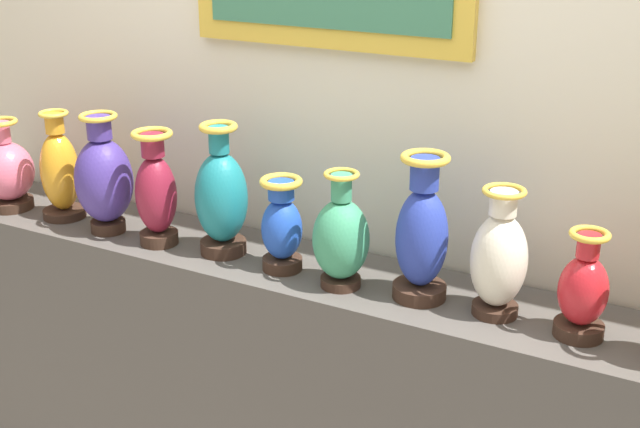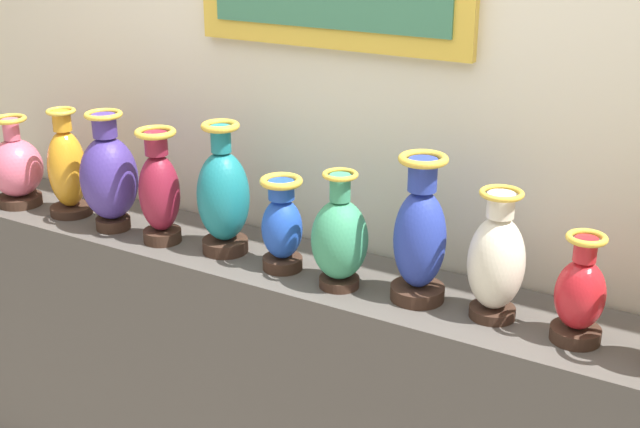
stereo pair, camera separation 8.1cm
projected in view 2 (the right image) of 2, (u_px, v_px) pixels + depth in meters
The scene contains 12 objects.
display_shelf at pixel (320, 414), 2.73m from camera, with size 2.88×0.38×1.02m, color #4C4742.
back_wall at pixel (362, 89), 2.57m from camera, with size 4.74×0.14×3.04m.
vase_rose at pixel (16, 169), 3.03m from camera, with size 0.19×0.19×0.33m.
vase_amber at pixel (67, 170), 2.94m from camera, with size 0.15×0.15×0.38m.
vase_indigo at pixel (109, 177), 2.80m from camera, with size 0.19×0.19×0.40m.
vase_burgundy at pixel (159, 191), 2.70m from camera, with size 0.13×0.13×0.38m.
vase_teal at pixel (223, 197), 2.62m from camera, with size 0.16×0.16×0.42m.
vase_sapphire at pixel (282, 226), 2.51m from camera, with size 0.13×0.13×0.29m.
vase_jade at pixel (340, 239), 2.39m from camera, with size 0.16×0.16×0.35m.
vase_cobalt at pixel (420, 237), 2.30m from camera, with size 0.15×0.15×0.42m.
vase_ivory at pixel (496, 261), 2.21m from camera, with size 0.15×0.15×0.36m.
vase_crimson at pixel (580, 296), 2.10m from camera, with size 0.13×0.13×0.29m.
Camera 2 is at (1.19, -1.99, 2.08)m, focal length 47.56 mm.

